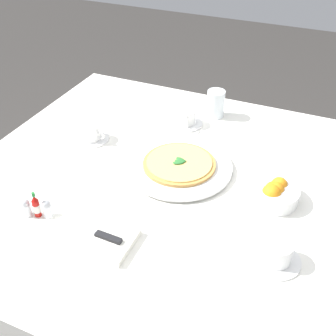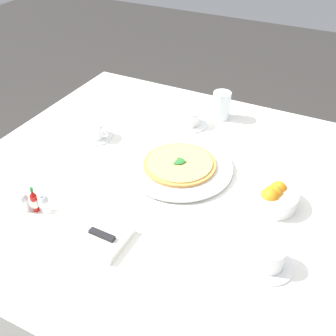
# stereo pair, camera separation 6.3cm
# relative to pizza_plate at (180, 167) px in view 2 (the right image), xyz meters

# --- Properties ---
(ground_plane) EXTENTS (8.00, 8.00, 0.00)m
(ground_plane) POSITION_rel_pizza_plate_xyz_m (0.05, 0.06, -0.74)
(ground_plane) COLOR #33302D
(dining_table) EXTENTS (1.21, 1.21, 0.73)m
(dining_table) POSITION_rel_pizza_plate_xyz_m (0.05, 0.06, -0.13)
(dining_table) COLOR white
(dining_table) RESTS_ON ground_plane
(pizza_plate) EXTENTS (0.34, 0.34, 0.02)m
(pizza_plate) POSITION_rel_pizza_plate_xyz_m (0.00, 0.00, 0.00)
(pizza_plate) COLOR white
(pizza_plate) RESTS_ON dining_table
(pizza) EXTENTS (0.23, 0.23, 0.02)m
(pizza) POSITION_rel_pizza_plate_xyz_m (-0.00, 0.00, 0.01)
(pizza) COLOR #C68E47
(pizza) RESTS_ON pizza_plate
(coffee_cup_left_edge) EXTENTS (0.13, 0.13, 0.06)m
(coffee_cup_left_edge) POSITION_rel_pizza_plate_xyz_m (0.09, -0.28, 0.02)
(coffee_cup_left_edge) COLOR white
(coffee_cup_left_edge) RESTS_ON dining_table
(coffee_cup_far_left) EXTENTS (0.13, 0.13, 0.06)m
(coffee_cup_far_left) POSITION_rel_pizza_plate_xyz_m (0.36, -0.04, 0.02)
(coffee_cup_far_left) COLOR white
(coffee_cup_far_left) RESTS_ON dining_table
(coffee_cup_back_corner) EXTENTS (0.13, 0.13, 0.06)m
(coffee_cup_back_corner) POSITION_rel_pizza_plate_xyz_m (-0.36, 0.26, 0.02)
(coffee_cup_back_corner) COLOR white
(coffee_cup_back_corner) RESTS_ON dining_table
(water_glass_near_right) EXTENTS (0.07, 0.07, 0.11)m
(water_glass_near_right) POSITION_rel_pizza_plate_xyz_m (0.00, -0.38, 0.03)
(water_glass_near_right) COLOR white
(water_glass_near_right) RESTS_ON dining_table
(napkin_folded) EXTENTS (0.22, 0.13, 0.02)m
(napkin_folded) POSITION_rel_pizza_plate_xyz_m (0.09, 0.37, -0.00)
(napkin_folded) COLOR white
(napkin_folded) RESTS_ON dining_table
(dinner_knife) EXTENTS (0.20, 0.03, 0.01)m
(dinner_knife) POSITION_rel_pizza_plate_xyz_m (0.09, 0.37, 0.01)
(dinner_knife) COLOR silver
(dinner_knife) RESTS_ON napkin_folded
(citrus_bowl) EXTENTS (0.15, 0.15, 0.07)m
(citrus_bowl) POSITION_rel_pizza_plate_xyz_m (-0.31, 0.03, 0.02)
(citrus_bowl) COLOR white
(citrus_bowl) RESTS_ON dining_table
(hot_sauce_bottle) EXTENTS (0.02, 0.02, 0.08)m
(hot_sauce_bottle) POSITION_rel_pizza_plate_xyz_m (0.28, 0.36, 0.02)
(hot_sauce_bottle) COLOR #B7140F
(hot_sauce_bottle) RESTS_ON dining_table
(salt_shaker) EXTENTS (0.03, 0.03, 0.06)m
(salt_shaker) POSITION_rel_pizza_plate_xyz_m (0.31, 0.37, 0.01)
(salt_shaker) COLOR white
(salt_shaker) RESTS_ON dining_table
(pepper_shaker) EXTENTS (0.03, 0.03, 0.06)m
(pepper_shaker) POSITION_rel_pizza_plate_xyz_m (0.26, 0.35, 0.01)
(pepper_shaker) COLOR white
(pepper_shaker) RESTS_ON dining_table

